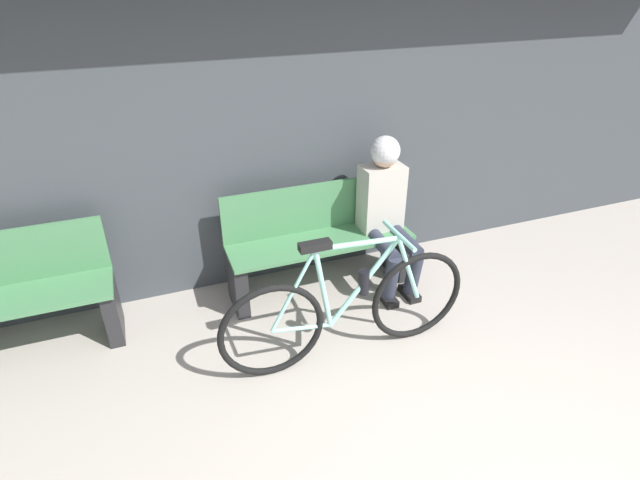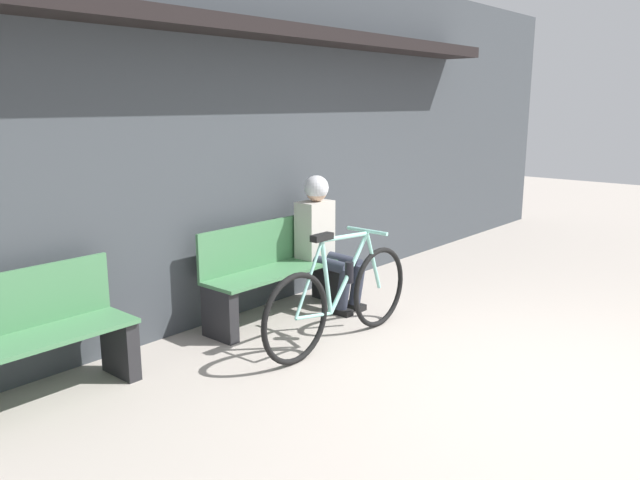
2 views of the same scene
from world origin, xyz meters
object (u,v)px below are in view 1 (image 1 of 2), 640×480
Objects in this scene: bicycle at (348,309)px; park_bench_far at (14,304)px; park_bench_near at (319,244)px; person_seated at (386,204)px.

bicycle is 2.25m from park_bench_far.
bicycle is 1.37× the size of park_bench_far.
park_bench_near and park_bench_far have the same top height.
park_bench_near is at bearing 0.09° from park_bench_far.
person_seated is 0.97× the size of park_bench_far.
bicycle is 1.04m from person_seated.
park_bench_near is 1.19× the size of person_seated.
bicycle reaches higher than park_bench_far.
bicycle is (-0.11, -0.85, -0.01)m from park_bench_near.
park_bench_near is at bearing 168.36° from person_seated.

